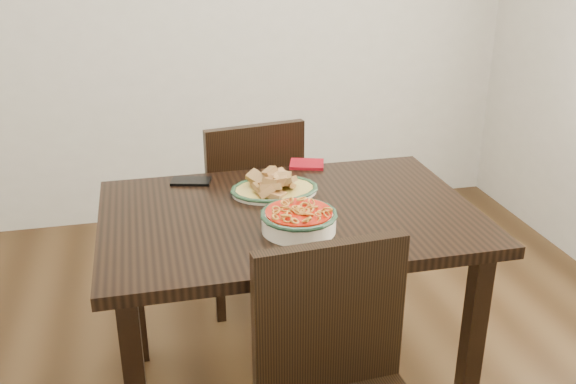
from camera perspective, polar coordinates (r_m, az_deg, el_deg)
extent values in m
cube|color=black|center=(2.15, 0.12, -2.16)|extent=(1.25, 0.83, 0.04)
cube|color=black|center=(2.25, 16.02, -12.93)|extent=(0.06, 0.06, 0.71)
cube|color=black|center=(2.57, -13.54, -7.81)|extent=(0.06, 0.06, 0.71)
cube|color=black|center=(2.76, 9.51, -5.29)|extent=(0.06, 0.06, 0.71)
cube|color=black|center=(2.92, -4.04, -1.75)|extent=(0.48, 0.48, 0.04)
cube|color=black|center=(3.21, -2.00, -3.77)|extent=(0.04, 0.04, 0.41)
cube|color=black|center=(3.12, -7.88, -4.78)|extent=(0.04, 0.04, 0.41)
cube|color=black|center=(2.93, 0.32, -6.52)|extent=(0.04, 0.04, 0.41)
cube|color=black|center=(2.83, -6.11, -7.75)|extent=(0.04, 0.04, 0.41)
cube|color=black|center=(2.66, -2.88, 1.39)|extent=(0.42, 0.10, 0.44)
cube|color=black|center=(1.74, 3.71, -11.00)|extent=(0.42, 0.07, 0.44)
ellipsoid|color=beige|center=(2.28, -1.21, 0.12)|extent=(0.31, 0.23, 0.02)
ellipsoid|color=gold|center=(2.28, -1.21, 0.25)|extent=(0.29, 0.22, 0.01)
torus|color=#1A3A21|center=(2.28, -1.21, 0.30)|extent=(0.24, 0.24, 0.01)
cylinder|color=white|center=(2.00, 0.96, -2.65)|extent=(0.23, 0.23, 0.06)
torus|color=#193824|center=(1.99, 0.97, -1.98)|extent=(0.24, 0.24, 0.02)
cylinder|color=#A91707|center=(1.98, 0.97, -1.85)|extent=(0.21, 0.21, 0.01)
cube|color=black|center=(2.40, -8.62, 0.95)|extent=(0.16, 0.11, 0.01)
cube|color=maroon|center=(2.54, 1.68, 2.49)|extent=(0.16, 0.14, 0.01)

